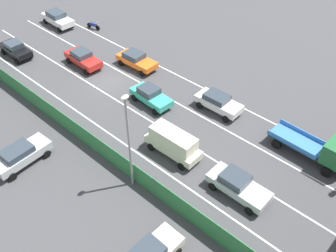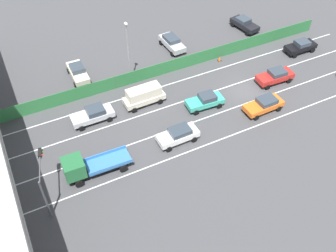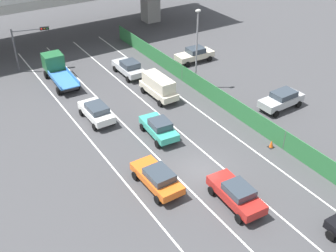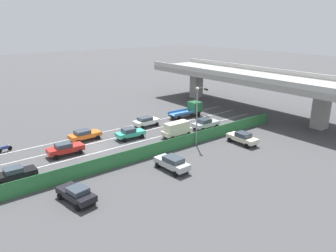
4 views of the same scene
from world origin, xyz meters
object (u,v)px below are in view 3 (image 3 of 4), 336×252
car_hatchback_white (96,111)px  street_lamp (197,43)px  car_taxi_teal (159,127)px  traffic_light (28,40)px  flatbed_truck_blue (57,68)px  traffic_cone (271,144)px  car_sedan_silver (129,67)px  car_van_cream (159,86)px  car_sedan_red (236,194)px  parked_sedan_cream (195,54)px  parked_wagon_silver (282,99)px  car_taxi_orange (157,177)px

car_hatchback_white → street_lamp: street_lamp is taller
car_taxi_teal → traffic_light: 19.72m
flatbed_truck_blue → traffic_cone: 23.71m
car_sedan_silver → flatbed_truck_blue: 7.60m
car_van_cream → flatbed_truck_blue: 11.52m
car_taxi_teal → car_sedan_red: 9.81m
street_lamp → traffic_cone: size_ratio=11.80×
car_sedan_red → traffic_light: (-5.19, 28.68, 2.61)m
car_van_cream → flatbed_truck_blue: flatbed_truck_blue is taller
parked_sedan_cream → car_taxi_teal: bearing=-135.9°
traffic_cone → car_hatchback_white: bearing=132.0°
car_sedan_silver → traffic_cone: bearing=-79.2°
parked_wagon_silver → car_taxi_teal: bearing=170.8°
car_sedan_red → car_hatchback_white: size_ratio=1.06×
car_sedan_red → parked_wagon_silver: size_ratio=1.00×
traffic_cone → traffic_light: bearing=115.5°
flatbed_truck_blue → parked_wagon_silver: bearing=-47.4°
car_taxi_orange → traffic_light: 24.58m
car_taxi_orange → parked_sedan_cream: bearing=48.1°
car_sedan_red → parked_wagon_silver: (12.03, 7.83, 0.03)m
car_taxi_teal → street_lamp: bearing=36.6°
car_sedan_silver → traffic_cone: (3.48, -18.19, -0.59)m
car_hatchback_white → street_lamp: size_ratio=0.54×
car_sedan_red → flatbed_truck_blue: bearing=98.4°
flatbed_truck_blue → car_hatchback_white: bearing=-89.2°
car_taxi_teal → traffic_cone: (6.90, -6.21, -0.57)m
car_taxi_orange → car_van_cream: size_ratio=0.97×
car_sedan_red → flatbed_truck_blue: (-3.66, 24.87, 0.39)m
car_taxi_teal → street_lamp: street_lamp is taller
traffic_cone → car_sedan_red: bearing=-152.0°
car_van_cream → car_hatchback_white: bearing=-173.8°
car_taxi_orange → car_sedan_red: 5.60m
parked_wagon_silver → parked_sedan_cream: (-0.64, 13.16, -0.03)m
car_sedan_silver → traffic_light: bearing=140.9°
car_van_cream → car_taxi_teal: (-3.52, -5.94, -0.36)m
flatbed_truck_blue → parked_sedan_cream: 15.55m
car_sedan_red → car_hatchback_white: (-3.52, 14.99, -0.00)m
car_hatchback_white → parked_wagon_silver: (15.55, -7.16, 0.03)m
car_sedan_silver → traffic_cone: 18.53m
car_van_cream → parked_wagon_silver: bearing=-42.5°
car_taxi_teal → parked_sedan_cream: parked_sedan_cream is taller
flatbed_truck_blue → parked_wagon_silver: flatbed_truck_blue is taller
car_taxi_teal → car_van_cream: bearing=59.3°
car_sedan_silver → parked_wagon_silver: parked_wagon_silver is taller
traffic_cone → parked_sedan_cream: bearing=75.1°
flatbed_truck_blue → street_lamp: (11.36, -9.25, 3.53)m
car_van_cream → car_sedan_red: car_van_cream is taller
car_taxi_orange → car_sedan_silver: 18.79m
parked_wagon_silver → street_lamp: (-4.33, 7.79, 3.89)m
car_taxi_orange → car_hatchback_white: car_hatchback_white is taller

